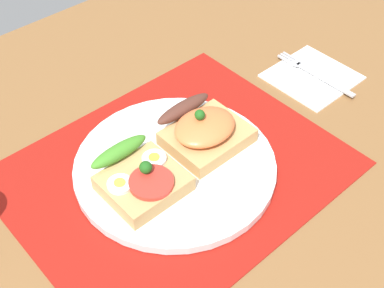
# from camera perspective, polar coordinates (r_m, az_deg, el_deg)

# --- Properties ---
(ground_plane) EXTENTS (1.20, 0.90, 0.03)m
(ground_plane) POSITION_cam_1_polar(r_m,az_deg,el_deg) (0.70, -1.83, -3.83)
(ground_plane) COLOR brown
(placemat) EXTENTS (0.42, 0.34, 0.00)m
(placemat) POSITION_cam_1_polar(r_m,az_deg,el_deg) (0.69, -1.86, -2.87)
(placemat) COLOR maroon
(placemat) RESTS_ON ground_plane
(plate) EXTENTS (0.26, 0.26, 0.01)m
(plate) POSITION_cam_1_polar(r_m,az_deg,el_deg) (0.68, -1.88, -2.44)
(plate) COLOR white
(plate) RESTS_ON placemat
(sandwich_egg_tomato) EXTENTS (0.09, 0.10, 0.04)m
(sandwich_egg_tomato) POSITION_cam_1_polar(r_m,az_deg,el_deg) (0.64, -5.68, -3.74)
(sandwich_egg_tomato) COLOR tan
(sandwich_egg_tomato) RESTS_ON plate
(sandwich_salmon) EXTENTS (0.11, 0.10, 0.06)m
(sandwich_salmon) POSITION_cam_1_polar(r_m,az_deg,el_deg) (0.69, 1.36, 1.49)
(sandwich_salmon) COLOR tan
(sandwich_salmon) RESTS_ON plate
(napkin) EXTENTS (0.12, 0.12, 0.01)m
(napkin) POSITION_cam_1_polar(r_m,az_deg,el_deg) (0.86, 13.04, 7.28)
(napkin) COLOR white
(napkin) RESTS_ON ground_plane
(fork) EXTENTS (0.02, 0.15, 0.00)m
(fork) POSITION_cam_1_polar(r_m,az_deg,el_deg) (0.86, 13.15, 7.63)
(fork) COLOR #B7B7BC
(fork) RESTS_ON napkin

